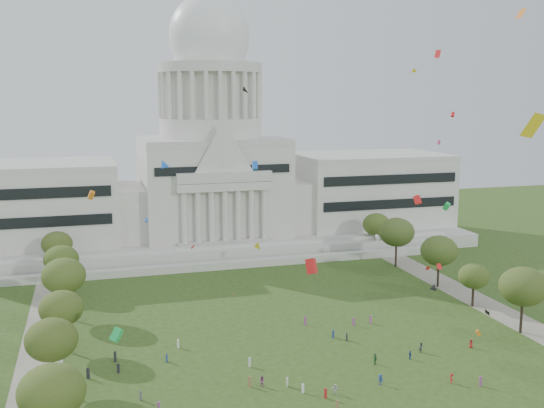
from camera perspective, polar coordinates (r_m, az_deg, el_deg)
ground at (r=104.88m, az=7.26°, el=-17.10°), size 400.00×400.00×0.00m
capitol at (r=204.34m, az=-5.43°, el=2.59°), size 160.00×64.50×91.30m
path_left at (r=125.14m, az=-20.07°, el=-13.06°), size 8.00×160.00×0.04m
path_right at (r=151.72m, az=19.61°, el=-9.02°), size 8.00×160.00×0.04m
row_tree_l_1 at (r=91.13m, az=-19.14°, el=-15.62°), size 8.86×8.86×12.59m
row_tree_l_2 at (r=110.06m, az=-19.17°, el=-11.42°), size 8.42×8.42×11.97m
row_tree_r_2 at (r=137.16m, az=21.61°, el=-6.90°), size 9.55×9.55×13.58m
row_tree_l_3 at (r=125.77m, az=-18.38°, el=-8.87°), size 8.12×8.12×11.55m
row_tree_r_3 at (r=151.18m, az=17.65°, el=-6.18°), size 7.01×7.01×9.98m
row_tree_l_4 at (r=143.16m, az=-18.17°, el=-6.13°), size 9.29×9.29×13.21m
row_tree_r_4 at (r=163.47m, az=14.76°, el=-4.07°), size 9.19×9.19×13.06m
row_tree_l_5 at (r=161.43m, az=-18.37°, el=-4.74°), size 8.33×8.33×11.85m
row_tree_r_5 at (r=179.83m, az=11.11°, el=-2.50°), size 9.82×9.82×13.96m
row_tree_l_6 at (r=179.17m, az=-18.72°, el=-3.41°), size 8.19×8.19×11.64m
row_tree_r_6 at (r=196.89m, az=9.35°, el=-1.82°), size 8.42×8.42×11.97m
person_0 at (r=128.92m, az=17.41°, el=-11.85°), size 0.93×0.95×1.65m
person_2 at (r=124.25m, az=13.24°, el=-12.42°), size 1.06×0.82×1.92m
person_3 at (r=110.28m, az=9.69°, el=-15.26°), size 1.14×1.28×1.78m
person_4 at (r=117.69m, az=9.21°, el=-13.54°), size 1.04×1.33×2.01m
person_5 at (r=106.24m, az=5.69°, el=-16.19°), size 1.59×1.53×1.70m
person_8 at (r=108.34m, az=-0.92°, el=-15.57°), size 1.05×0.99×1.85m
person_9 at (r=113.32m, az=15.80°, el=-14.80°), size 0.80×1.22×1.74m
person_10 at (r=120.89m, az=12.28°, el=-13.10°), size 0.61×0.99×1.60m
distant_crowd at (r=112.68m, az=-2.53°, el=-14.58°), size 62.51×37.95×1.95m
kite_swarm at (r=105.62m, az=8.14°, el=-0.57°), size 83.17×111.46×62.18m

